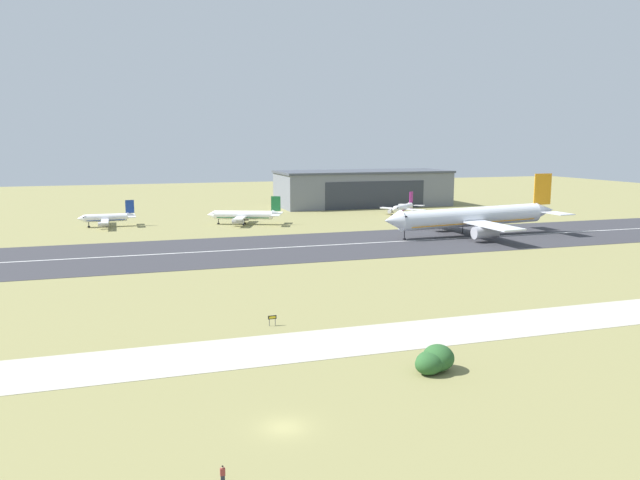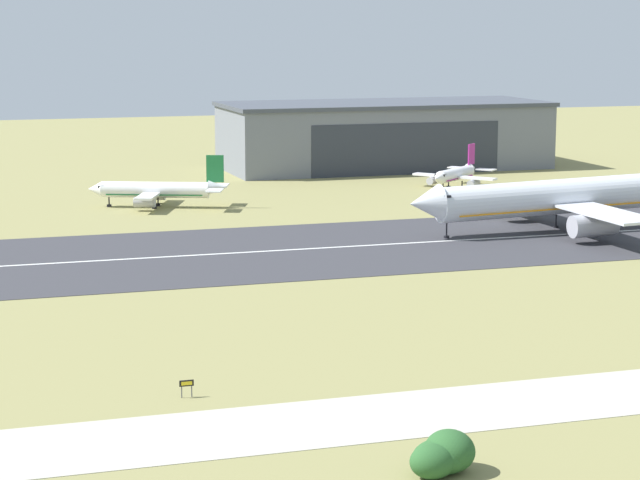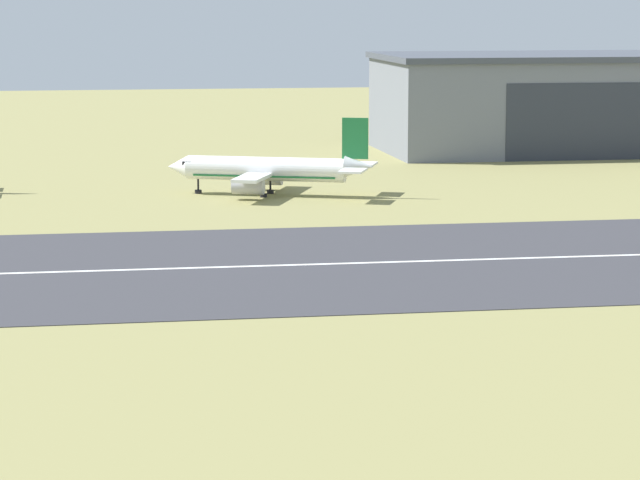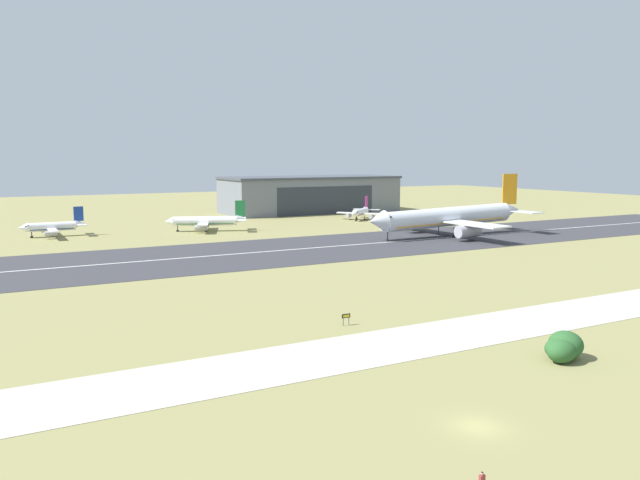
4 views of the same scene
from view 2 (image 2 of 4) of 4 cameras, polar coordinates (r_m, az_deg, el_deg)
ground_plane at (r=126.21m, az=-10.71°, el=-5.23°), size 631.85×631.85×0.00m
runway_strip at (r=174.59m, az=-12.74°, el=-1.09°), size 391.85×43.48×0.06m
runway_centreline at (r=174.58m, az=-12.74°, el=-1.08°), size 352.67×0.70×0.01m
taxiway_road at (r=100.44m, az=-8.77°, el=-9.12°), size 293.89×12.15×0.05m
hangar_building at (r=284.22m, az=2.95°, el=4.82°), size 73.17×28.92×14.96m
airplane_landing at (r=200.85m, az=11.44°, el=1.95°), size 56.52×44.90×17.76m
airplane_parked_west at (r=224.61m, az=-7.45°, el=2.27°), size 25.72×19.19×9.47m
airplane_parked_east at (r=249.96m, az=6.22°, el=2.99°), size 17.59×17.33×8.35m
shrub_clump at (r=92.77m, az=5.66°, el=-9.77°), size 5.32×4.35×3.14m
runway_sign at (r=110.96m, az=-6.12°, el=-6.60°), size 1.29×0.13×1.58m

